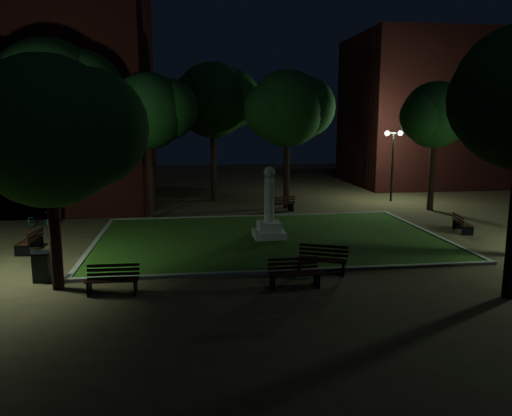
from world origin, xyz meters
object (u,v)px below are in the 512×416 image
(bicycle, at_px, (41,219))
(bench_left_side, at_px, (31,241))
(trash_bin, at_px, (42,266))
(bench_far_side, at_px, (280,205))
(bench_near_left, at_px, (294,274))
(monument, at_px, (269,218))
(bench_near_right, at_px, (322,260))
(bench_west_near, at_px, (113,280))
(bench_right_side, at_px, (462,224))

(bicycle, bearing_deg, bench_left_side, -150.85)
(bench_left_side, distance_m, bicycle, 4.87)
(bench_left_side, relative_size, trash_bin, 1.71)
(trash_bin, bearing_deg, bicycle, 105.49)
(bench_left_side, distance_m, bench_far_side, 13.74)
(bench_near_left, distance_m, trash_bin, 8.35)
(monument, distance_m, bench_far_side, 6.65)
(bench_near_right, height_order, bench_west_near, bench_near_right)
(monument, xyz_separation_m, bench_left_side, (-9.97, -0.85, -0.53))
(trash_bin, bearing_deg, bench_right_side, 15.66)
(monument, relative_size, bench_left_side, 1.87)
(bench_right_side, height_order, trash_bin, trash_bin)
(monument, relative_size, bicycle, 2.00)
(bench_west_near, bearing_deg, trash_bin, 149.78)
(bicycle, bearing_deg, bench_near_left, -116.05)
(bench_west_near, bearing_deg, bench_near_left, -0.44)
(bench_near_right, xyz_separation_m, trash_bin, (-9.47, 0.32, 0.06))
(bench_near_left, relative_size, bicycle, 1.05)
(bench_near_left, height_order, trash_bin, trash_bin)
(bench_west_near, xyz_separation_m, bench_left_side, (-4.03, 5.55, 0.02))
(bench_far_side, height_order, trash_bin, trash_bin)
(bench_near_right, xyz_separation_m, bicycle, (-11.92, 9.14, -0.03))
(bench_near_left, bearing_deg, trash_bin, 166.89)
(bench_right_side, distance_m, trash_bin, 18.43)
(monument, distance_m, bench_west_near, 8.74)
(monument, bearing_deg, bench_far_side, 75.26)
(monument, relative_size, bench_right_side, 1.98)
(bench_west_near, height_order, trash_bin, trash_bin)
(bench_right_side, relative_size, bench_far_side, 0.88)
(bench_right_side, xyz_separation_m, bicycle, (-20.19, 3.84, 0.02))
(bench_near_left, relative_size, bench_right_side, 1.04)
(monument, bearing_deg, bicycle, 160.05)
(bench_far_side, bearing_deg, bench_near_left, 63.46)
(bench_far_side, relative_size, bicycle, 1.14)
(trash_bin, bearing_deg, bench_west_near, -31.48)
(bench_left_side, height_order, trash_bin, trash_bin)
(bench_near_left, xyz_separation_m, bench_right_side, (9.58, 6.66, -0.03))
(bench_right_side, distance_m, bench_far_side, 9.92)
(bench_right_side, bearing_deg, bench_west_near, 124.78)
(bench_right_side, bearing_deg, bicycle, 90.96)
(bench_right_side, bearing_deg, bench_near_left, 136.58)
(bench_west_near, xyz_separation_m, bench_right_side, (15.27, 6.49, -0.01))
(bench_left_side, height_order, bicycle, bench_left_side)
(monument, xyz_separation_m, trash_bin, (-8.42, -4.88, -0.45))
(bench_west_near, xyz_separation_m, bicycle, (-4.92, 10.34, 0.01))
(bench_near_left, xyz_separation_m, bicycle, (-10.62, 10.51, -0.01))
(trash_bin, relative_size, bicycle, 0.62)
(bicycle, bearing_deg, bench_far_side, -60.20)
(bench_near_left, distance_m, bench_far_side, 13.12)
(monument, relative_size, bench_far_side, 1.74)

